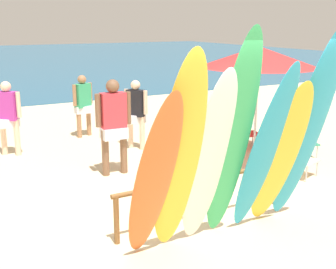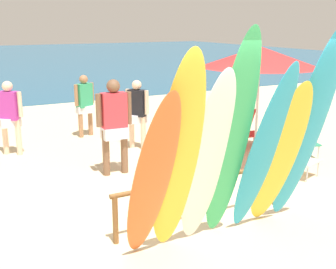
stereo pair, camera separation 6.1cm
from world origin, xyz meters
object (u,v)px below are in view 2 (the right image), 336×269
object	(u,v)px
beach_chair_red	(301,135)
beach_chair_blue	(246,126)
beachgoer_photographing	(114,120)
beach_chair_striped	(295,152)
surfboard_teal_6	(306,130)
beachgoer_midbeach	(85,101)
surfboard_rack	(204,187)
surfboard_white_2	(207,160)
surfboard_yellow_1	(177,157)
beachgoer_near_rack	(137,110)
surfboard_orange_0	(152,179)
beachgoer_by_water	(10,113)
beach_umbrella	(260,57)
surfboard_teal_4	(263,152)
surfboard_green_3	(231,140)
surfboard_yellow_5	(280,156)

from	to	relation	value
beach_chair_red	beach_chair_blue	size ratio (longest dim) A/B	1.03
beachgoer_photographing	beach_chair_striped	distance (m)	3.27
surfboard_teal_6	beachgoer_midbeach	xyz separation A→B (m)	(-1.06, 6.03, -0.49)
surfboard_rack	beachgoer_photographing	distance (m)	2.50
surfboard_white_2	beachgoer_midbeach	xyz separation A→B (m)	(0.37, 5.93, -0.27)
surfboard_yellow_1	beachgoer_near_rack	xyz separation A→B (m)	(1.48, 4.43, -0.38)
surfboard_white_2	beachgoer_near_rack	bearing A→B (deg)	72.25
surfboard_teal_6	beach_chair_striped	world-z (taller)	surfboard_teal_6
surfboard_yellow_1	surfboard_white_2	bearing A→B (deg)	11.35
surfboard_orange_0	beachgoer_by_water	distance (m)	5.30
surfboard_teal_6	beach_chair_blue	bearing A→B (deg)	65.31
beachgoer_by_water	beach_umbrella	world-z (taller)	beach_umbrella
surfboard_white_2	surfboard_teal_4	distance (m)	0.75
surfboard_green_3	beachgoer_midbeach	bearing A→B (deg)	94.83
surfboard_white_2	beach_umbrella	bearing A→B (deg)	37.52
beachgoer_photographing	beach_chair_striped	xyz separation A→B (m)	(2.82, -1.55, -0.56)
surfboard_orange_0	beach_chair_blue	distance (m)	5.43
surfboard_orange_0	beachgoer_midbeach	world-z (taller)	surfboard_orange_0
beach_chair_blue	beach_umbrella	distance (m)	2.05
surfboard_teal_6	surfboard_teal_4	bearing A→B (deg)	-176.91
surfboard_yellow_5	surfboard_yellow_1	bearing A→B (deg)	-174.35
surfboard_rack	beach_umbrella	world-z (taller)	beach_umbrella
surfboard_green_3	beachgoer_photographing	world-z (taller)	surfboard_green_3
surfboard_orange_0	surfboard_yellow_1	xyz separation A→B (m)	(0.32, 0.02, 0.20)
surfboard_teal_4	beachgoer_photographing	xyz separation A→B (m)	(-0.73, 3.14, -0.15)
surfboard_yellow_1	surfboard_green_3	size ratio (longest dim) A/B	0.93
surfboard_yellow_1	beachgoer_photographing	size ratio (longest dim) A/B	1.49
surfboard_orange_0	surfboard_teal_4	world-z (taller)	surfboard_teal_4
surfboard_orange_0	surfboard_green_3	bearing A→B (deg)	-3.12
surfboard_orange_0	beach_chair_blue	size ratio (longest dim) A/B	2.74
beachgoer_photographing	surfboard_orange_0	bearing A→B (deg)	79.15
surfboard_rack	surfboard_orange_0	xyz separation A→B (m)	(-1.10, -0.68, 0.52)
surfboard_yellow_1	surfboard_teal_6	world-z (taller)	surfboard_teal_6
surfboard_green_3	beach_chair_striped	xyz separation A→B (m)	(2.53, 1.53, -0.91)
beachgoer_near_rack	beachgoer_midbeach	distance (m)	1.70
beachgoer_photographing	surfboard_rack	bearing A→B (deg)	100.80
surfboard_white_2	surfboard_teal_6	xyz separation A→B (m)	(1.44, -0.10, 0.22)
surfboard_white_2	beachgoer_photographing	world-z (taller)	surfboard_white_2
beach_chair_blue	beach_chair_striped	xyz separation A→B (m)	(-0.46, -1.99, 0.00)
beachgoer_midbeach	beachgoer_photographing	bearing A→B (deg)	-118.83
surfboard_rack	beach_chair_striped	xyz separation A→B (m)	(2.49, 0.89, -0.09)
surfboard_yellow_5	beachgoer_midbeach	distance (m)	6.02
surfboard_teal_4	beach_chair_red	distance (m)	4.00
surfboard_rack	beach_chair_striped	size ratio (longest dim) A/B	3.29
surfboard_white_2	beach_chair_red	world-z (taller)	surfboard_white_2
beachgoer_midbeach	surfboard_rack	bearing A→B (deg)	-111.99
surfboard_teal_4	surfboard_yellow_5	distance (m)	0.34
surfboard_green_3	beach_chair_blue	distance (m)	4.71
surfboard_green_3	surfboard_yellow_5	world-z (taller)	surfboard_green_3
surfboard_yellow_5	beachgoer_midbeach	bearing A→B (deg)	101.92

